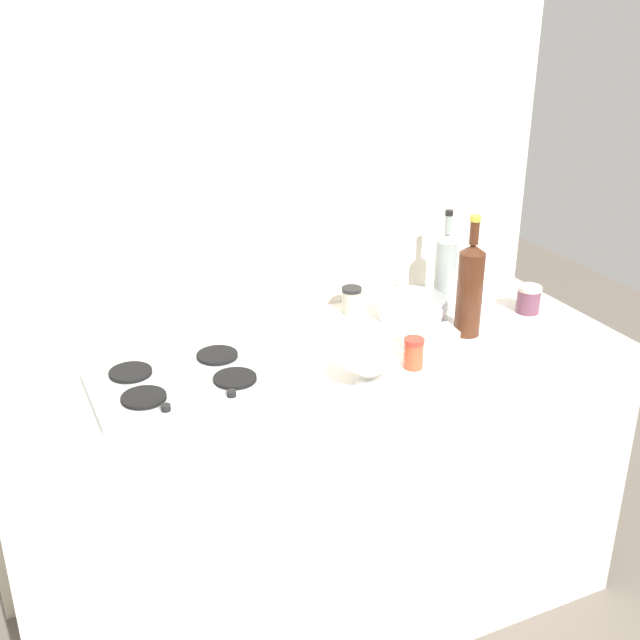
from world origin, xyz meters
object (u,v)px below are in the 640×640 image
condiment_jar_rear (414,353)px  mixing_bowl (368,369)px  butter_dish (431,339)px  condiment_jar_spare (528,299)px  condiment_jar_front (351,300)px  wine_bottle_leftmost (470,288)px  plate_stack (413,308)px  wine_bottle_mid_left (446,267)px  stovetop_hob (183,380)px

condiment_jar_rear → mixing_bowl: bearing=-171.4°
butter_dish → condiment_jar_spare: bearing=13.3°
mixing_bowl → condiment_jar_front: size_ratio=1.93×
wine_bottle_leftmost → condiment_jar_front: size_ratio=4.29×
plate_stack → wine_bottle_mid_left: (0.16, 0.07, 0.09)m
butter_dish → condiment_jar_front: condiment_jar_front is taller
mixing_bowl → condiment_jar_spare: size_ratio=1.89×
condiment_jar_front → condiment_jar_rear: size_ratio=0.99×
plate_stack → condiment_jar_front: 0.20m
mixing_bowl → butter_dish: (0.26, 0.10, -0.01)m
wine_bottle_mid_left → condiment_jar_spare: size_ratio=3.57×
plate_stack → mixing_bowl: (-0.33, -0.31, 0.00)m
condiment_jar_spare → mixing_bowl: bearing=-163.6°
wine_bottle_leftmost → condiment_jar_front: bearing=130.3°
condiment_jar_front → plate_stack: bearing=-37.9°
condiment_jar_rear → condiment_jar_spare: size_ratio=0.99×
stovetop_hob → condiment_jar_front: condiment_jar_front is taller
wine_bottle_leftmost → plate_stack: bearing=118.1°
butter_dish → condiment_jar_rear: bearing=-143.6°
wine_bottle_leftmost → condiment_jar_spare: wine_bottle_leftmost is taller
plate_stack → wine_bottle_leftmost: size_ratio=0.59×
wine_bottle_leftmost → condiment_jar_rear: wine_bottle_leftmost is taller
stovetop_hob → plate_stack: size_ratio=2.21×
stovetop_hob → plate_stack: plate_stack is taller
mixing_bowl → stovetop_hob: bearing=157.0°
condiment_jar_rear → condiment_jar_spare: bearing=18.6°
wine_bottle_mid_left → condiment_jar_rear: wine_bottle_mid_left is taller
mixing_bowl → butter_dish: 0.28m
wine_bottle_leftmost → condiment_jar_rear: 0.31m
mixing_bowl → condiment_jar_spare: bearing=16.4°
stovetop_hob → mixing_bowl: mixing_bowl is taller
wine_bottle_mid_left → condiment_jar_front: (-0.32, 0.05, -0.08)m
wine_bottle_mid_left → butter_dish: (-0.22, -0.28, -0.09)m
wine_bottle_leftmost → butter_dish: wine_bottle_leftmost is taller
condiment_jar_front → condiment_jar_rear: condiment_jar_rear is taller
wine_bottle_leftmost → mixing_bowl: size_ratio=2.22×
plate_stack → condiment_jar_front: condiment_jar_front is taller
condiment_jar_front → condiment_jar_spare: condiment_jar_spare is taller
stovetop_hob → wine_bottle_leftmost: bearing=-3.0°
wine_bottle_mid_left → condiment_jar_spare: bearing=-41.7°
wine_bottle_leftmost → butter_dish: size_ratio=2.60×
condiment_jar_rear → wine_bottle_mid_left: bearing=47.4°
plate_stack → mixing_bowl: 0.45m
plate_stack → butter_dish: plate_stack is taller
condiment_jar_rear → plate_stack: bearing=59.5°
wine_bottle_mid_left → wine_bottle_leftmost: bearing=-106.5°
stovetop_hob → mixing_bowl: (0.45, -0.19, 0.02)m
plate_stack → condiment_jar_rear: (-0.17, -0.29, 0.01)m
plate_stack → wine_bottle_leftmost: bearing=-61.9°
stovetop_hob → plate_stack: (0.78, 0.12, 0.02)m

